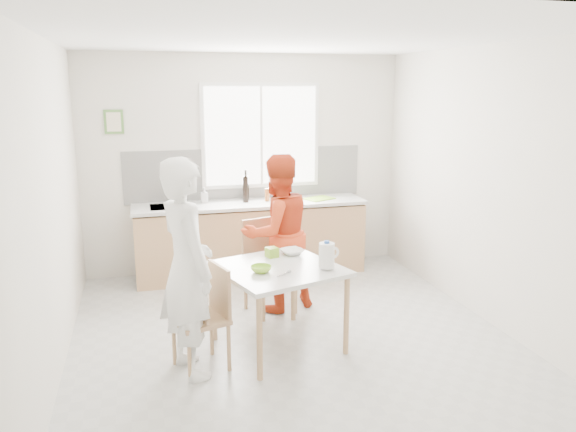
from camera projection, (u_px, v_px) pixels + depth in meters
name	position (u px, v px, depth m)	size (l,w,h in m)	color
ground	(292.00, 339.00, 5.24)	(4.50, 4.50, 0.00)	#B7B7B2
room_shell	(293.00, 164.00, 4.87)	(4.50, 4.50, 4.50)	silver
window	(261.00, 136.00, 7.00)	(1.50, 0.06, 1.30)	white
backsplash	(246.00, 174.00, 7.07)	(3.00, 0.02, 0.65)	white
picture_frame	(114.00, 122.00, 6.53)	(0.22, 0.03, 0.28)	#54883E
kitchen_counter	(251.00, 242.00, 6.98)	(2.84, 0.64, 1.37)	tan
dining_table	(278.00, 275.00, 4.94)	(1.23, 1.23, 0.76)	silver
chair_left	(207.00, 312.00, 4.64)	(0.50, 0.50, 0.87)	tan
chair_far	(267.00, 261.00, 5.84)	(0.56, 0.56, 0.96)	tan
person_white	(187.00, 268.00, 4.46)	(0.65, 0.43, 1.78)	white
person_red	(277.00, 233.00, 5.81)	(0.80, 0.62, 1.64)	red
bowl_green	(261.00, 269.00, 4.77)	(0.18, 0.18, 0.06)	#92CF2F
bowl_white	(292.00, 252.00, 5.28)	(0.21, 0.21, 0.05)	white
milk_jug	(327.00, 255.00, 4.83)	(0.19, 0.13, 0.24)	white
green_box	(272.00, 252.00, 5.20)	(0.10, 0.10, 0.09)	#81B329
spoon	(283.00, 274.00, 4.70)	(0.01, 0.01, 0.16)	#A5A5AA
cutting_board	(319.00, 199.00, 7.06)	(0.35, 0.25, 0.01)	#7DB529
wine_bottle_a	(246.00, 189.00, 6.84)	(0.07, 0.07, 0.32)	black
wine_bottle_b	(246.00, 188.00, 6.99)	(0.07, 0.07, 0.30)	black
jar_amber	(267.00, 195.00, 6.91)	(0.06, 0.06, 0.16)	brown
soap_bottle	(204.00, 195.00, 6.83)	(0.08, 0.08, 0.18)	#999999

